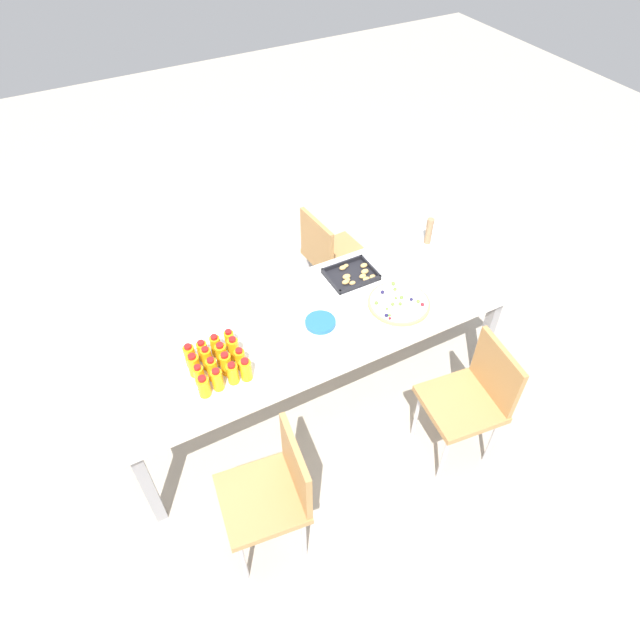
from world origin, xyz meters
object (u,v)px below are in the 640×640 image
(chair_far_right, at_px, (330,253))
(fruit_pizza, at_px, (399,303))
(juice_bottle_11, at_px, (234,348))
(snack_tray, at_px, (352,275))
(juice_bottle_8, at_px, (194,365))
(juice_bottle_12, at_px, (190,355))
(juice_bottle_3, at_px, (246,370))
(cardboard_tube, at_px, (429,231))
(juice_bottle_1, at_px, (217,380))
(chair_near_right, at_px, (473,395))
(juice_bottle_14, at_px, (216,346))
(juice_bottle_2, at_px, (233,373))
(juice_bottle_5, at_px, (212,369))
(napkin_stack, at_px, (187,337))
(juice_bottle_6, at_px, (226,364))
(juice_bottle_15, at_px, (230,340))
(party_table, at_px, (310,327))
(juice_bottle_13, at_px, (203,351))
(juice_bottle_7, at_px, (240,359))
(chair_near_left, at_px, (274,489))
(juice_bottle_10, at_px, (221,354))
(juice_bottle_0, at_px, (204,387))
(juice_bottle_9, at_px, (207,358))
(plate_stack, at_px, (320,322))

(chair_far_right, relative_size, fruit_pizza, 2.25)
(juice_bottle_11, xyz_separation_m, snack_tray, (0.89, 0.27, -0.06))
(chair_far_right, relative_size, juice_bottle_8, 5.73)
(chair_far_right, bearing_deg, juice_bottle_12, -64.41)
(juice_bottle_3, relative_size, cardboard_tube, 0.76)
(juice_bottle_12, bearing_deg, juice_bottle_1, -72.25)
(chair_near_right, relative_size, juice_bottle_14, 5.99)
(snack_tray, bearing_deg, juice_bottle_2, -156.43)
(juice_bottle_5, bearing_deg, napkin_stack, 95.25)
(juice_bottle_6, relative_size, juice_bottle_8, 0.99)
(chair_far_right, xyz_separation_m, juice_bottle_15, (-1.03, -0.72, 0.30))
(chair_near_right, xyz_separation_m, fruit_pizza, (-0.12, 0.61, 0.25))
(juice_bottle_14, bearing_deg, chair_far_right, 33.23)
(party_table, height_order, juice_bottle_13, juice_bottle_13)
(juice_bottle_7, bearing_deg, juice_bottle_3, -91.97)
(juice_bottle_2, relative_size, juice_bottle_7, 1.02)
(juice_bottle_5, bearing_deg, chair_near_right, -25.54)
(fruit_pizza, bearing_deg, juice_bottle_7, 179.94)
(chair_near_left, distance_m, juice_bottle_7, 0.68)
(chair_near_left, relative_size, juice_bottle_10, 5.61)
(juice_bottle_1, relative_size, snack_tray, 0.47)
(chair_near_right, bearing_deg, juice_bottle_15, 62.95)
(juice_bottle_5, distance_m, juice_bottle_8, 0.10)
(juice_bottle_0, xyz_separation_m, juice_bottle_9, (0.08, 0.16, 0.01))
(juice_bottle_14, height_order, napkin_stack, juice_bottle_14)
(chair_near_left, relative_size, juice_bottle_14, 5.99)
(fruit_pizza, bearing_deg, juice_bottle_6, -179.94)
(juice_bottle_6, distance_m, plate_stack, 0.60)
(chair_far_right, distance_m, snack_tray, 0.60)
(napkin_stack, distance_m, cardboard_tube, 1.69)
(juice_bottle_11, height_order, plate_stack, juice_bottle_11)
(juice_bottle_6, relative_size, juice_bottle_9, 0.96)
(napkin_stack, xyz_separation_m, cardboard_tube, (1.69, 0.07, 0.08))
(juice_bottle_9, distance_m, snack_tray, 1.08)
(chair_far_right, height_order, juice_bottle_8, juice_bottle_8)
(juice_bottle_2, relative_size, juice_bottle_12, 0.92)
(juice_bottle_10, bearing_deg, juice_bottle_6, -91.31)
(juice_bottle_1, height_order, plate_stack, juice_bottle_1)
(juice_bottle_5, bearing_deg, party_table, 12.66)
(juice_bottle_7, bearing_deg, cardboard_tube, 15.12)
(chair_far_right, relative_size, juice_bottle_10, 5.61)
(juice_bottle_7, relative_size, juice_bottle_9, 0.89)
(fruit_pizza, xyz_separation_m, plate_stack, (-0.48, 0.08, 0.00))
(juice_bottle_7, height_order, napkin_stack, juice_bottle_7)
(party_table, height_order, juice_bottle_6, juice_bottle_6)
(juice_bottle_3, distance_m, juice_bottle_12, 0.32)
(snack_tray, bearing_deg, juice_bottle_0, -159.07)
(juice_bottle_1, relative_size, juice_bottle_13, 1.06)
(juice_bottle_11, bearing_deg, plate_stack, 0.07)
(fruit_pizza, relative_size, snack_tray, 1.24)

